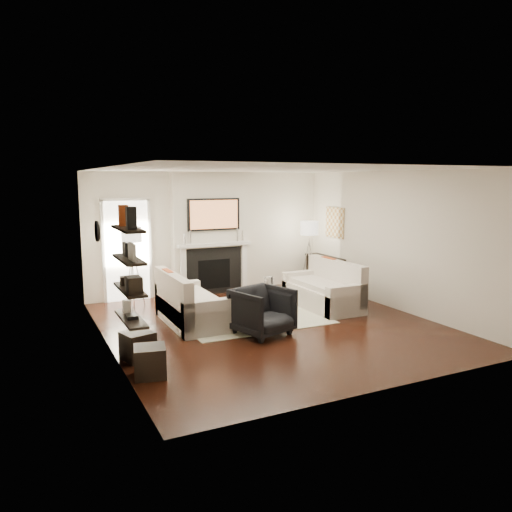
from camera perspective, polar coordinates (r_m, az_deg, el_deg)
name	(u,v)px	position (r m, az deg, el deg)	size (l,w,h in m)	color
room_envelope	(271,249)	(8.54, 1.76, 0.78)	(6.00, 6.00, 6.00)	black
chimney_breast	(211,233)	(11.15, -5.12, 2.61)	(1.80, 0.25, 2.70)	silver
fireplace_surround	(214,271)	(11.14, -4.81, -1.71)	(1.30, 0.02, 1.04)	black
firebox	(214,274)	(11.15, -4.80, -2.07)	(0.75, 0.02, 0.65)	black
mantel_pilaster_l	(183,272)	(10.87, -8.30, -1.87)	(0.12, 0.08, 1.10)	white
mantel_pilaster_r	(244,267)	(11.38, -1.38, -1.30)	(0.12, 0.08, 1.10)	white
mantel_shelf	(215,244)	(11.00, -4.76, 1.32)	(1.70, 0.18, 0.07)	white
tv_body	(214,214)	(10.96, -4.85, 4.76)	(1.20, 0.06, 0.70)	black
tv_screen	(214,214)	(10.93, -4.79, 4.75)	(1.10, 0.01, 0.62)	#BF723F
candlestick_l_tall	(190,237)	(10.80, -7.51, 2.13)	(0.04, 0.04, 0.30)	silver
candlestick_l_short	(185,239)	(10.77, -8.17, 1.94)	(0.04, 0.04, 0.24)	silver
candlestick_r_tall	(237,235)	(11.20, -2.16, 2.43)	(0.04, 0.04, 0.30)	silver
candlestick_r_short	(242,236)	(11.25, -1.56, 2.31)	(0.04, 0.04, 0.24)	silver
hallway_panel	(127,251)	(10.77, -14.53, 0.55)	(0.90, 0.02, 2.10)	white
door_trim_l	(103,253)	(10.67, -17.03, 0.37)	(0.06, 0.06, 2.16)	white
door_trim_r	(150,250)	(10.86, -12.03, 0.69)	(0.06, 0.06, 2.16)	white
door_trim_top	(125,199)	(10.66, -14.73, 6.29)	(1.02, 0.06, 0.06)	white
rug	(250,318)	(9.28, -0.66, -7.06)	(2.60, 2.00, 0.01)	beige
loveseat_left_base	(192,312)	(8.96, -7.35, -6.35)	(0.85, 1.80, 0.42)	beige
loveseat_left_back	(173,296)	(8.79, -9.47, -4.58)	(0.18, 1.80, 0.80)	beige
loveseat_left_arm_n	(208,318)	(8.20, -5.55, -7.09)	(0.85, 0.18, 0.60)	beige
loveseat_left_arm_s	(178,297)	(9.69, -8.90, -4.69)	(0.85, 0.18, 0.60)	beige
loveseat_left_cushion	(194,297)	(8.91, -7.08, -4.71)	(0.63, 1.44, 0.10)	beige
pillow_left_orange	(168,282)	(9.02, -10.05, -2.91)	(0.10, 0.42, 0.42)	#9F3A13
pillow_left_charcoal	(178,289)	(8.46, -8.93, -3.73)	(0.10, 0.40, 0.40)	black
loveseat_right_base	(322,297)	(10.08, 7.58, -4.66)	(0.85, 1.80, 0.42)	beige
loveseat_right_back	(337,280)	(10.20, 9.19, -2.72)	(0.18, 1.80, 0.80)	beige
loveseat_right_arm_n	(347,301)	(9.42, 10.31, -5.12)	(0.85, 0.18, 0.60)	beige
loveseat_right_arm_s	(301,285)	(10.73, 5.20, -3.31)	(0.85, 0.18, 0.60)	beige
loveseat_right_cushion	(320,284)	(10.00, 7.37, -3.24)	(0.63, 1.44, 0.10)	beige
pillow_right_orange	(328,268)	(10.41, 8.27, -1.33)	(0.10, 0.42, 0.42)	#9F3A13
pillow_right_charcoal	(346,273)	(9.93, 10.21, -1.92)	(0.10, 0.40, 0.40)	black
coffee_table	(262,293)	(9.45, 0.66, -4.31)	(1.10, 0.55, 0.04)	black
coffee_leg_nw	(242,310)	(9.10, -1.56, -6.18)	(0.02, 0.02, 0.38)	silver
coffee_leg_ne	(290,304)	(9.54, 3.95, -5.50)	(0.02, 0.02, 0.38)	silver
coffee_leg_sw	(233,305)	(9.49, -2.66, -5.57)	(0.02, 0.02, 0.38)	silver
coffee_leg_se	(279,299)	(9.91, 2.68, -4.94)	(0.02, 0.02, 0.38)	silver
hurricane_glass	(269,284)	(9.48, 1.47, -3.27)	(0.17, 0.17, 0.30)	white
hurricane_candle	(269,288)	(9.49, 1.47, -3.66)	(0.09, 0.09, 0.14)	white
copper_bowl	(250,292)	(9.33, -0.72, -4.19)	(0.27, 0.27, 0.04)	#B1771D
armchair	(262,309)	(8.22, 0.75, -6.08)	(0.83, 0.78, 0.86)	black
lamp_left_post	(133,276)	(10.36, -13.88, -2.28)	(0.02, 0.02, 1.20)	silver
lamp_left_shade	(131,234)	(10.23, -14.05, 2.40)	(0.40, 0.40, 0.30)	white
lamp_left_leg_a	(138,276)	(10.38, -13.28, -2.23)	(0.02, 0.02, 1.25)	silver
lamp_left_leg_b	(129,276)	(10.44, -14.28, -2.21)	(0.02, 0.02, 1.25)	silver
lamp_left_leg_c	(131,277)	(10.25, -14.07, -2.39)	(0.02, 0.02, 1.25)	silver
lamp_right_post	(309,265)	(11.43, 6.05, -1.05)	(0.02, 0.02, 1.20)	silver
lamp_right_shade	(309,228)	(11.32, 6.12, 3.19)	(0.40, 0.40, 0.30)	white
lamp_right_leg_a	(313,265)	(11.49, 6.52, -1.01)	(0.02, 0.02, 1.25)	silver
lamp_right_leg_b	(305,265)	(11.48, 5.57, -1.00)	(0.02, 0.02, 1.25)	silver
lamp_right_leg_c	(309,266)	(11.32, 6.07, -1.14)	(0.02, 0.02, 1.25)	silver
console_top	(325,257)	(11.80, 7.86, -0.14)	(0.35, 1.20, 0.04)	black
console_leg_n	(338,277)	(11.42, 9.36, -2.38)	(0.30, 0.04, 0.71)	black
console_leg_s	(312,269)	(12.32, 6.41, -1.51)	(0.30, 0.04, 0.71)	black
wall_art	(335,223)	(11.67, 9.00, 3.79)	(0.03, 0.70, 0.70)	tan
shelf_bottom	(131,319)	(6.87, -14.08, -6.99)	(0.25, 1.00, 0.04)	black
shelf_lower	(130,289)	(6.77, -14.21, -3.72)	(0.25, 1.00, 0.04)	black
shelf_upper	(129,259)	(6.70, -14.33, -0.38)	(0.25, 1.00, 0.04)	black
shelf_top	(128,229)	(6.65, -14.46, 3.03)	(0.25, 1.00, 0.04)	black
decor_magfile_a	(131,218)	(6.40, -14.07, 4.24)	(0.12, 0.10, 0.28)	black
decor_magfile_b	(124,215)	(6.87, -14.90, 4.50)	(0.12, 0.10, 0.28)	#9F3A13
decor_frame_a	(132,252)	(6.47, -13.99, 0.46)	(0.04, 0.30, 0.22)	white
decor_frame_b	(125,249)	(6.90, -14.74, 0.77)	(0.04, 0.22, 0.18)	black
decor_wine_rack	(134,284)	(6.50, -13.78, -3.16)	(0.18, 0.25, 0.20)	black
decor_box_small	(126,281)	(6.98, -14.62, -2.73)	(0.15, 0.12, 0.12)	black
decor_books	(132,316)	(6.82, -14.03, -6.72)	(0.14, 0.20, 0.05)	black
decor_box_tall	(127,306)	(7.10, -14.57, -5.60)	(0.10, 0.10, 0.18)	white
clock_rim	(97,231)	(8.51, -17.71, 2.72)	(0.34, 0.34, 0.04)	black
clock_face	(99,231)	(8.52, -17.54, 2.73)	(0.29, 0.29, 0.01)	white
ottoman_near	(138,346)	(7.37, -13.36, -9.93)	(0.40, 0.40, 0.40)	black
ottoman_far	(150,362)	(6.73, -12.02, -11.71)	(0.40, 0.40, 0.40)	black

